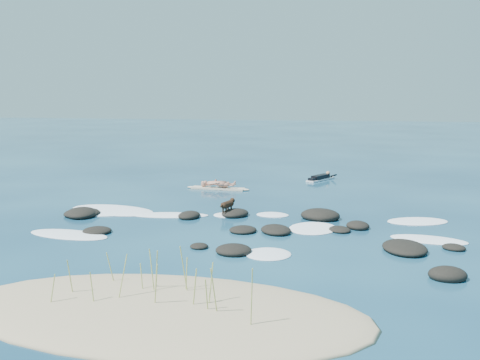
# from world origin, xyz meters

# --- Properties ---
(ground) EXTENTS (160.00, 160.00, 0.00)m
(ground) POSITION_xyz_m (0.00, 0.00, 0.00)
(ground) COLOR #0A2642
(ground) RESTS_ON ground
(sand_dune) EXTENTS (9.00, 4.40, 0.60)m
(sand_dune) POSITION_xyz_m (0.00, -8.20, 0.00)
(sand_dune) COLOR #9E8966
(sand_dune) RESTS_ON ground
(dune_grass) EXTENTS (4.37, 1.82, 1.25)m
(dune_grass) POSITION_xyz_m (-0.04, -8.12, 0.62)
(dune_grass) COLOR #98A650
(dune_grass) RESTS_ON ground
(reef_rocks) EXTENTS (14.31, 7.11, 0.50)m
(reef_rocks) POSITION_xyz_m (0.23, -0.86, 0.09)
(reef_rocks) COLOR black
(reef_rocks) RESTS_ON ground
(breaking_foam) EXTENTS (14.91, 6.86, 0.12)m
(breaking_foam) POSITION_xyz_m (-1.16, -0.12, 0.01)
(breaking_foam) COLOR white
(breaking_foam) RESTS_ON ground
(standing_surfer_rig) EXTENTS (3.15, 0.70, 1.79)m
(standing_surfer_rig) POSITION_xyz_m (-2.45, 6.51, 0.71)
(standing_surfer_rig) COLOR beige
(standing_surfer_rig) RESTS_ON ground
(paddling_surfer_rig) EXTENTS (1.58, 2.20, 0.40)m
(paddling_surfer_rig) POSITION_xyz_m (2.29, 10.39, 0.14)
(paddling_surfer_rig) COLOR silver
(paddling_surfer_rig) RESTS_ON ground
(dog) EXTENTS (0.48, 1.01, 0.66)m
(dog) POSITION_xyz_m (-0.67, 0.98, 0.44)
(dog) COLOR black
(dog) RESTS_ON ground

